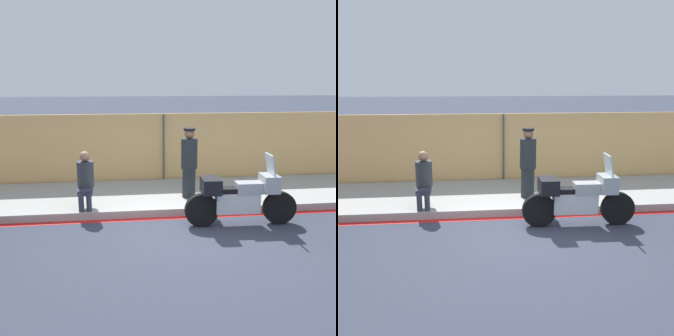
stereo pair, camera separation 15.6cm
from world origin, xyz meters
TOP-DOWN VIEW (x-y plane):
  - ground_plane at (0.00, 0.00)m, footprint 120.00×120.00m
  - sidewalk at (0.00, 2.35)m, footprint 42.63×2.58m
  - curb_paint_stripe at (0.00, 0.97)m, footprint 42.63×0.18m
  - storefront_fence at (0.00, 3.73)m, footprint 40.50×0.17m
  - motorcycle at (1.16, 0.42)m, footprint 2.27×0.54m
  - officer_standing at (0.39, 1.90)m, footprint 0.37×0.37m
  - person_seated_on_curb at (-1.94, 1.48)m, footprint 0.36×0.62m

SIDE VIEW (x-z plane):
  - ground_plane at x=0.00m, z-range 0.00..0.00m
  - curb_paint_stripe at x=0.00m, z-range 0.00..0.01m
  - sidewalk at x=0.00m, z-range 0.00..0.17m
  - motorcycle at x=1.16m, z-range -0.14..1.30m
  - person_seated_on_curb at x=-1.94m, z-range 0.23..1.43m
  - storefront_fence at x=0.00m, z-range 0.00..1.96m
  - officer_standing at x=0.39m, z-range 0.18..1.80m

